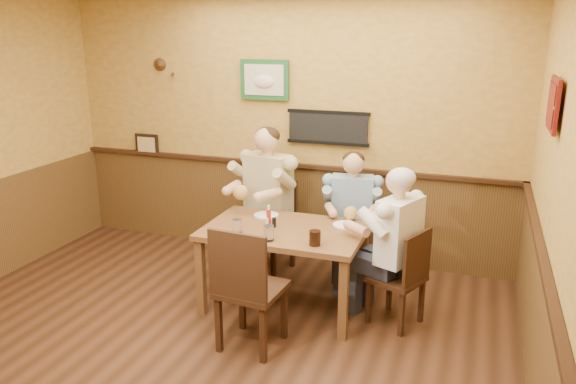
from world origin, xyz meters
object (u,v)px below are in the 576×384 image
object	(u,v)px
chair_back_right	(351,240)
hot_sauce_bottle	(269,216)
chair_near_side	(252,286)
chair_right_end	(397,276)
diner_white_elder	(398,256)
dining_table	(285,238)
diner_tan_shirt	(269,207)
pepper_shaker	(274,222)
water_glass_mid	(269,233)
diner_blue_polo	(351,223)
water_glass_left	(237,226)
chair_back_left	(269,226)
cola_tumbler	(315,238)
salt_shaker	(268,221)

from	to	relation	value
chair_back_right	hot_sauce_bottle	xyz separation A→B (m)	(-0.58, -0.76, 0.42)
chair_near_side	chair_back_right	bearing A→B (deg)	-102.09
chair_back_right	chair_right_end	size ratio (longest dim) A/B	0.96
diner_white_elder	chair_right_end	bearing A→B (deg)	180.00
dining_table	chair_right_end	xyz separation A→B (m)	(1.00, 0.02, -0.23)
chair_near_side	hot_sauce_bottle	distance (m)	0.81
diner_tan_shirt	pepper_shaker	distance (m)	0.80
chair_near_side	water_glass_mid	distance (m)	0.49
diner_blue_polo	diner_white_elder	bearing A→B (deg)	-64.03
dining_table	hot_sauce_bottle	world-z (taller)	hot_sauce_bottle
dining_table	chair_right_end	size ratio (longest dim) A/B	1.63
chair_right_end	diner_blue_polo	world-z (taller)	diner_blue_polo
chair_back_right	diner_tan_shirt	world-z (taller)	diner_tan_shirt
diner_tan_shirt	water_glass_left	distance (m)	0.97
diner_white_elder	chair_back_right	bearing A→B (deg)	-119.96
water_glass_left	hot_sauce_bottle	distance (m)	0.32
chair_back_left	chair_near_side	distance (m)	1.49
diner_tan_shirt	water_glass_left	world-z (taller)	diner_tan_shirt
chair_back_left	chair_right_end	world-z (taller)	chair_back_left
chair_back_left	chair_right_end	bearing A→B (deg)	-12.21
cola_tumbler	chair_back_left	bearing A→B (deg)	128.10
diner_white_elder	salt_shaker	bearing A→B (deg)	-66.48
chair_near_side	salt_shaker	size ratio (longest dim) A/B	12.97
chair_back_left	diner_tan_shirt	size ratio (longest dim) A/B	0.70
water_glass_mid	cola_tumbler	world-z (taller)	water_glass_mid
chair_back_right	chair_right_end	world-z (taller)	chair_right_end
diner_blue_polo	cola_tumbler	bearing A→B (deg)	-104.18
diner_tan_shirt	water_glass_mid	world-z (taller)	diner_tan_shirt
hot_sauce_bottle	dining_table	bearing A→B (deg)	-7.00
dining_table	chair_back_right	distance (m)	0.92
water_glass_mid	chair_back_right	bearing A→B (deg)	67.90
chair_right_end	cola_tumbler	xyz separation A→B (m)	(-0.63, -0.32, 0.38)
chair_near_side	pepper_shaker	distance (m)	0.77
chair_right_end	water_glass_left	bearing A→B (deg)	-56.00
chair_back_right	chair_near_side	bearing A→B (deg)	-117.71
chair_right_end	diner_tan_shirt	bearing A→B (deg)	-93.02
chair_back_right	diner_white_elder	xyz separation A→B (m)	(0.57, -0.76, 0.20)
chair_back_right	cola_tumbler	distance (m)	1.15
diner_white_elder	water_glass_left	world-z (taller)	diner_white_elder
diner_tan_shirt	dining_table	bearing A→B (deg)	-45.26
chair_near_side	water_glass_left	bearing A→B (deg)	-50.71
diner_blue_polo	diner_white_elder	size ratio (longest dim) A/B	0.96
diner_tan_shirt	diner_blue_polo	world-z (taller)	diner_tan_shirt
water_glass_left	pepper_shaker	bearing A→B (deg)	43.37
diner_white_elder	hot_sauce_bottle	bearing A→B (deg)	-66.94
diner_white_elder	diner_tan_shirt	bearing A→B (deg)	-93.02
diner_tan_shirt	diner_white_elder	world-z (taller)	diner_tan_shirt
water_glass_mid	salt_shaker	size ratio (longest dim) A/B	1.64
cola_tumbler	dining_table	bearing A→B (deg)	140.77
diner_blue_polo	salt_shaker	xyz separation A→B (m)	(-0.59, -0.77, 0.20)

